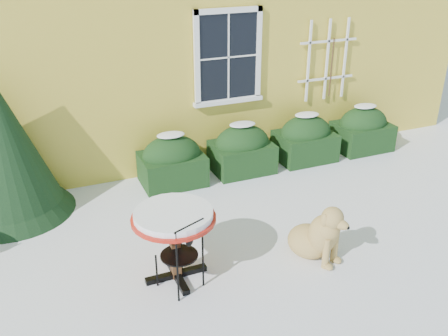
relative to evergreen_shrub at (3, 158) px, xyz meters
name	(u,v)px	position (x,y,z in m)	size (l,w,h in m)	color
ground	(253,260)	(2.86, -2.57, -0.90)	(80.00, 80.00, 0.00)	white
hedge_row	(274,144)	(4.51, -0.02, -0.50)	(4.95, 0.80, 0.91)	black
evergreen_shrub	(3,158)	(0.00, 0.00, 0.00)	(1.84, 1.84, 2.23)	black
bistro_table	(174,223)	(1.81, -2.51, -0.12)	(1.01, 1.01, 0.94)	black
patio_chair_near	(181,255)	(1.82, -2.74, -0.42)	(0.55, 0.55, 0.95)	black
dog	(318,236)	(3.64, -2.85, -0.56)	(0.72, 0.94, 0.85)	tan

